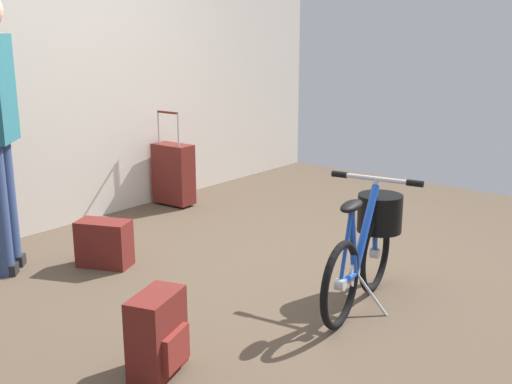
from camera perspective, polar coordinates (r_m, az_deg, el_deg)
ground_plane at (r=3.88m, az=1.30°, el=-8.22°), size 6.04×6.04×0.00m
back_wall at (r=5.06m, az=-17.41°, el=14.26°), size 6.04×0.10×3.06m
folding_bike_foreground at (r=3.58m, az=10.13°, el=-4.35°), size 0.99×0.53×0.71m
rolling_suitcase at (r=5.51m, az=-7.52°, el=1.69°), size 0.20×0.37×0.83m
backpack_on_floor at (r=2.89m, az=-8.91°, el=-12.69°), size 0.32×0.26×0.38m
handbag_on_floor at (r=4.21m, az=-13.60°, el=-4.57°), size 0.31×0.38×0.30m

